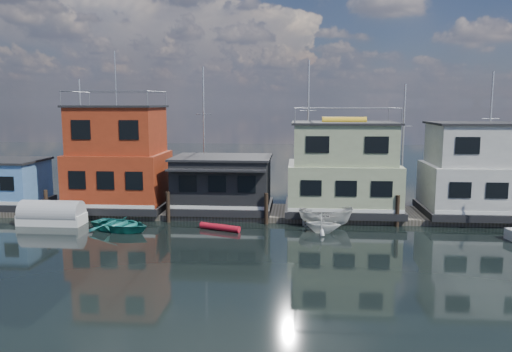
# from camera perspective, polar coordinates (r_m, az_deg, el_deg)

# --- Properties ---
(ground) EXTENTS (160.00, 160.00, 0.00)m
(ground) POSITION_cam_1_polar(r_m,az_deg,el_deg) (26.75, -6.61, -10.04)
(ground) COLOR black
(ground) RESTS_ON ground
(dock) EXTENTS (48.00, 5.00, 0.40)m
(dock) POSITION_cam_1_polar(r_m,az_deg,el_deg) (38.13, -3.07, -4.13)
(dock) COLOR #595147
(dock) RESTS_ON ground
(houseboat_blue) EXTENTS (6.40, 4.90, 3.66)m
(houseboat_blue) POSITION_cam_1_polar(r_m,az_deg,el_deg) (43.96, -27.03, -0.71)
(houseboat_blue) COLOR black
(houseboat_blue) RESTS_ON dock
(houseboat_red) EXTENTS (7.40, 5.90, 11.86)m
(houseboat_red) POSITION_cam_1_polar(r_m,az_deg,el_deg) (39.55, -15.42, 1.76)
(houseboat_red) COLOR black
(houseboat_red) RESTS_ON dock
(houseboat_dark) EXTENTS (7.40, 6.10, 4.06)m
(houseboat_dark) POSITION_cam_1_polar(r_m,az_deg,el_deg) (37.77, -3.86, -0.83)
(houseboat_dark) COLOR black
(houseboat_dark) RESTS_ON dock
(houseboat_green) EXTENTS (8.40, 5.90, 7.03)m
(houseboat_green) POSITION_cam_1_polar(r_m,az_deg,el_deg) (37.36, 9.91, 0.72)
(houseboat_green) COLOR black
(houseboat_green) RESTS_ON dock
(houseboat_white) EXTENTS (8.40, 5.90, 6.66)m
(houseboat_white) POSITION_cam_1_polar(r_m,az_deg,el_deg) (39.54, 24.50, 0.49)
(houseboat_white) COLOR black
(houseboat_white) RESTS_ON dock
(pilings) EXTENTS (42.28, 0.28, 2.20)m
(pilings) POSITION_cam_1_polar(r_m,az_deg,el_deg) (35.28, -4.24, -3.66)
(pilings) COLOR #2D2116
(pilings) RESTS_ON ground
(background_masts) EXTENTS (36.40, 0.16, 12.00)m
(background_masts) POSITION_cam_1_polar(r_m,az_deg,el_deg) (42.98, 4.28, 4.47)
(background_masts) COLOR silver
(background_masts) RESTS_ON ground
(motorboat) EXTENTS (3.71, 1.43, 1.43)m
(motorboat) POSITION_cam_1_polar(r_m,az_deg,el_deg) (34.53, 7.99, -4.64)
(motorboat) COLOR beige
(motorboat) RESTS_ON ground
(dinghy_teal) EXTENTS (5.04, 4.34, 0.88)m
(dinghy_teal) POSITION_cam_1_polar(r_m,az_deg,el_deg) (34.39, -15.18, -5.37)
(dinghy_teal) COLOR #227E78
(dinghy_teal) RESTS_ON ground
(dinghy_white) EXTENTS (2.74, 2.48, 1.25)m
(dinghy_white) POSITION_cam_1_polar(r_m,az_deg,el_deg) (33.00, 7.61, -5.39)
(dinghy_white) COLOR white
(dinghy_white) RESTS_ON ground
(red_kayak) EXTENTS (2.89, 1.46, 0.43)m
(red_kayak) POSITION_cam_1_polar(r_m,az_deg,el_deg) (33.49, -4.16, -5.86)
(red_kayak) COLOR red
(red_kayak) RESTS_ON ground
(tarp_runabout) EXTENTS (4.50, 1.85, 1.81)m
(tarp_runabout) POSITION_cam_1_polar(r_m,az_deg,el_deg) (37.79, -22.30, -4.12)
(tarp_runabout) COLOR silver
(tarp_runabout) RESTS_ON ground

